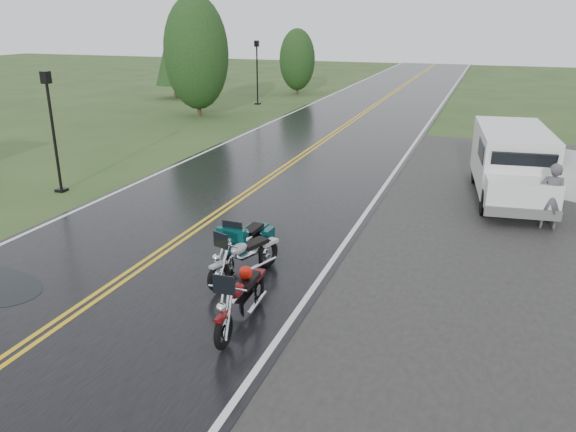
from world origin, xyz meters
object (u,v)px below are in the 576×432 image
at_px(lamp_post_near_left, 54,133).
at_px(lamp_post_far_left, 257,73).
at_px(motorcycle_silver, 218,266).
at_px(person_at_van, 551,198).
at_px(motorcycle_red, 223,318).
at_px(motorcycle_teal, 231,252).
at_px(van_white, 488,179).

relative_size(lamp_post_near_left, lamp_post_far_left, 0.96).
bearing_deg(lamp_post_near_left, motorcycle_silver, -30.36).
bearing_deg(lamp_post_far_left, person_at_van, -48.97).
bearing_deg(person_at_van, motorcycle_red, 58.58).
bearing_deg(lamp_post_near_left, motorcycle_teal, -26.40).
distance_m(lamp_post_near_left, lamp_post_far_left, 19.17).
bearing_deg(person_at_van, lamp_post_near_left, 8.94).
height_order(motorcycle_teal, person_at_van, person_at_van).
height_order(motorcycle_silver, lamp_post_near_left, lamp_post_near_left).
height_order(motorcycle_teal, motorcycle_silver, motorcycle_silver).
height_order(van_white, lamp_post_near_left, lamp_post_near_left).
bearing_deg(motorcycle_red, motorcycle_silver, 115.55).
distance_m(motorcycle_red, lamp_post_far_left, 27.33).
distance_m(motorcycle_teal, van_white, 7.56).
relative_size(motorcycle_teal, van_white, 0.37).
bearing_deg(motorcycle_red, person_at_van, 52.78).
bearing_deg(van_white, motorcycle_red, -120.65).
height_order(person_at_van, lamp_post_near_left, lamp_post_near_left).
relative_size(motorcycle_silver, van_white, 0.37).
relative_size(motorcycle_silver, person_at_van, 1.16).
relative_size(motorcycle_red, van_white, 0.39).
xyz_separation_m(motorcycle_red, lamp_post_far_left, (-10.07, 25.38, 1.30)).
height_order(motorcycle_silver, van_white, van_white).
relative_size(motorcycle_red, person_at_van, 1.21).
xyz_separation_m(person_at_van, lamp_post_near_left, (-13.90, -1.49, 0.98)).
height_order(lamp_post_near_left, lamp_post_far_left, lamp_post_far_left).
bearing_deg(motorcycle_silver, lamp_post_far_left, 129.83).
xyz_separation_m(motorcycle_red, motorcycle_teal, (-1.05, 2.50, -0.03)).
bearing_deg(van_white, lamp_post_far_left, 122.65).
distance_m(motorcycle_red, lamp_post_near_left, 10.73).
relative_size(motorcycle_red, motorcycle_teal, 1.06).
bearing_deg(motorcycle_silver, person_at_van, 62.54).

